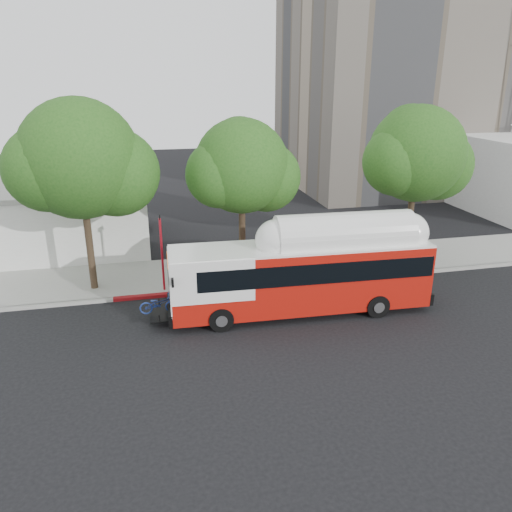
{
  "coord_description": "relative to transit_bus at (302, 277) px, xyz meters",
  "views": [
    {
      "loc": [
        -6.06,
        -19.78,
        10.49
      ],
      "look_at": [
        -0.9,
        3.0,
        2.13
      ],
      "focal_mm": 35.0,
      "sensor_mm": 36.0,
      "label": 1
    }
  ],
  "objects": [
    {
      "name": "street_tree_left",
      "position": [
        -9.32,
        4.88,
        4.82
      ],
      "size": [
        6.67,
        5.8,
        9.74
      ],
      "color": "#2D2116",
      "rests_on": "ground"
    },
    {
      "name": "low_commercial_bldg",
      "position": [
        -14.79,
        13.32,
        0.37
      ],
      "size": [
        16.2,
        10.2,
        4.25
      ],
      "color": "silver",
      "rests_on": "ground"
    },
    {
      "name": "transit_bus",
      "position": [
        0.0,
        0.0,
        0.0
      ],
      "size": [
        12.98,
        3.1,
        3.81
      ],
      "rotation": [
        0.0,
        0.0,
        -0.03
      ],
      "color": "#AE140C",
      "rests_on": "ground"
    },
    {
      "name": "street_tree_right",
      "position": [
        8.65,
        5.18,
        4.47
      ],
      "size": [
        6.21,
        5.4,
        9.18
      ],
      "color": "#2D2116",
      "rests_on": "ground"
    },
    {
      "name": "signal_pole",
      "position": [
        -6.24,
        3.77,
        0.37
      ],
      "size": [
        0.12,
        0.4,
        4.19
      ],
      "color": "#AA121E",
      "rests_on": "ground"
    },
    {
      "name": "ground",
      "position": [
        -0.79,
        -0.68,
        -1.78
      ],
      "size": [
        120.0,
        120.0,
        0.0
      ],
      "primitive_type": "plane",
      "color": "black",
      "rests_on": "ground"
    },
    {
      "name": "sidewalk",
      "position": [
        -0.79,
        5.82,
        -1.71
      ],
      "size": [
        60.0,
        5.0,
        0.15
      ],
      "primitive_type": "cube",
      "color": "gray",
      "rests_on": "ground"
    },
    {
      "name": "street_tree_mid",
      "position": [
        -1.38,
        5.38,
        4.12
      ],
      "size": [
        5.75,
        5.0,
        8.62
      ],
      "color": "#2D2116",
      "rests_on": "ground"
    },
    {
      "name": "red_curb_segment",
      "position": [
        -3.79,
        3.22,
        -1.7
      ],
      "size": [
        10.0,
        0.32,
        0.16
      ],
      "primitive_type": "cube",
      "color": "maroon",
      "rests_on": "ground"
    },
    {
      "name": "curb_strip",
      "position": [
        -0.79,
        3.22,
        -1.71
      ],
      "size": [
        60.0,
        0.3,
        0.15
      ],
      "primitive_type": "cube",
      "color": "gray",
      "rests_on": "ground"
    }
  ]
}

